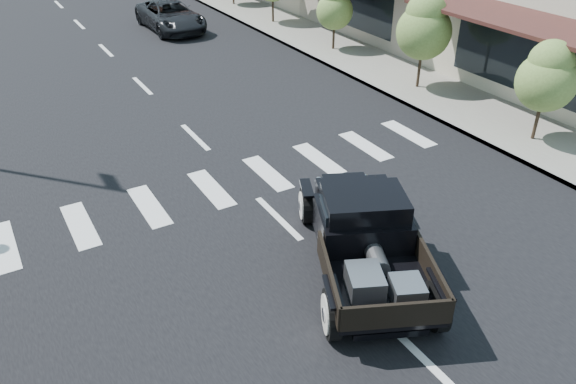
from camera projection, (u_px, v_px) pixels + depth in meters
ground at (327, 266)px, 11.40m from camera, size 120.00×120.00×0.00m
road at (119, 63)px, 22.50m from camera, size 14.00×80.00×0.02m
road_markings at (161, 105)px, 18.81m from camera, size 12.00×60.00×0.06m
sidewalk_right at (300, 33)px, 26.15m from camera, size 3.00×80.00×0.15m
small_tree_a at (543, 93)px, 15.50m from camera, size 1.65×1.65×2.75m
small_tree_b at (422, 43)px, 19.07m from camera, size 1.86×1.86×3.10m
small_tree_c at (334, 19)px, 23.13m from camera, size 1.50×1.50×2.50m
hotrod_pickup at (365, 236)px, 10.87m from camera, size 4.04×5.34×1.68m
second_car at (171, 16)px, 26.50m from camera, size 2.23×4.76×1.32m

